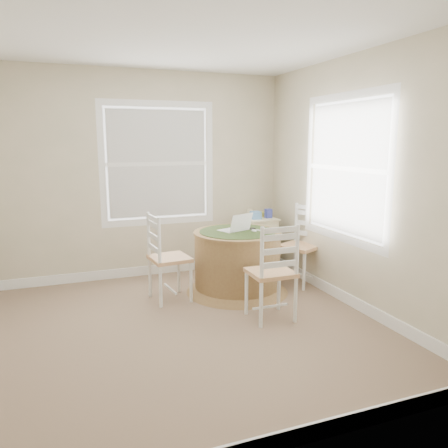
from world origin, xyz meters
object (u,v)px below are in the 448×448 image
chair_left (170,258)px  corner_chest (257,243)px  chair_right (300,246)px  round_table (237,259)px  laptop (235,228)px  chair_near (271,272)px

chair_left → corner_chest: chair_left is taller
chair_left → chair_right: bearing=-97.2°
chair_right → corner_chest: (-0.22, 0.75, -0.11)m
round_table → laptop: laptop is taller
round_table → chair_left: (-0.79, 0.02, 0.08)m
chair_right → corner_chest: chair_right is taller
chair_near → laptop: (-0.01, 0.89, 0.27)m
laptop → corner_chest: 1.00m
laptop → round_table: bearing=84.8°
round_table → chair_near: bearing=-97.2°
round_table → chair_right: 0.83m
chair_left → laptop: chair_left is taller
chair_near → round_table: bearing=-89.5°
round_table → chair_near: 0.85m
round_table → laptop: (-0.01, 0.04, 0.35)m
round_table → corner_chest: (0.60, 0.74, -0.03)m
chair_left → laptop: (0.78, 0.02, 0.27)m
chair_left → chair_near: (0.80, -0.87, 0.00)m
chair_near → corner_chest: size_ratio=1.31×
chair_near → chair_right: size_ratio=1.00×
round_table → chair_right: (0.82, -0.01, 0.08)m
round_table → corner_chest: size_ratio=1.63×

